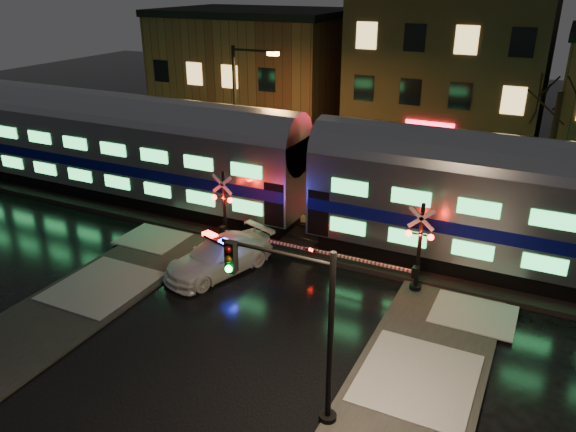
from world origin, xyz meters
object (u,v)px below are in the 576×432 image
(police_car, at_px, (219,256))
(crossing_signal_right, at_px, (409,256))
(traffic_light, at_px, (301,330))
(streetlight, at_px, (240,112))
(crossing_signal_left, at_px, (231,220))

(police_car, xyz_separation_m, crossing_signal_right, (7.64, 1.96, 0.84))
(traffic_light, distance_m, streetlight, 18.42)
(police_car, height_order, traffic_light, traffic_light)
(traffic_light, xyz_separation_m, streetlight, (-10.64, 14.91, 1.94))
(police_car, distance_m, traffic_light, 9.43)
(crossing_signal_left, distance_m, traffic_light, 11.06)
(crossing_signal_right, relative_size, traffic_light, 0.99)
(police_car, xyz_separation_m, crossing_signal_left, (-0.57, 1.96, 0.81))
(crossing_signal_right, xyz_separation_m, streetlight, (-11.56, 6.70, 3.25))
(crossing_signal_right, height_order, streetlight, streetlight)
(police_car, relative_size, streetlight, 0.65)
(crossing_signal_left, bearing_deg, streetlight, 116.54)
(crossing_signal_right, height_order, traffic_light, traffic_light)
(crossing_signal_right, distance_m, streetlight, 13.75)
(crossing_signal_left, xyz_separation_m, traffic_light, (7.29, -8.21, 1.34))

